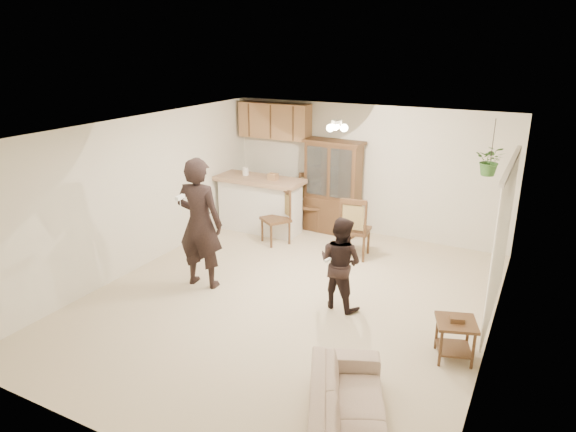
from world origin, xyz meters
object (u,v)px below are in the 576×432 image
at_px(adult, 200,230).
at_px(child, 340,263).
at_px(china_hutch, 333,188).
at_px(chair_bar, 308,214).
at_px(chair_hutch_left, 276,228).
at_px(side_table, 455,339).
at_px(sofa, 349,407).
at_px(chair_hutch_right, 355,240).

relative_size(adult, child, 1.33).
height_order(china_hutch, chair_bar, china_hutch).
relative_size(chair_bar, chair_hutch_left, 1.06).
distance_m(adult, side_table, 3.91).
relative_size(adult, china_hutch, 0.98).
relative_size(sofa, adult, 1.04).
bearing_deg(child, chair_hutch_right, -64.62).
bearing_deg(chair_bar, sofa, -79.04).
distance_m(china_hutch, chair_hutch_right, 1.43).
bearing_deg(chair_hutch_left, side_table, 2.15).
relative_size(adult, side_table, 3.12).
distance_m(child, chair_bar, 3.28).
height_order(adult, chair_bar, adult).
bearing_deg(child, chair_hutch_left, -29.63).
height_order(sofa, child, child).
relative_size(adult, chair_bar, 1.63).
xyz_separation_m(china_hutch, chair_hutch_left, (-0.70, -1.05, -0.61)).
distance_m(chair_bar, chair_hutch_right, 1.62).
distance_m(child, china_hutch, 3.09).
bearing_deg(side_table, chair_hutch_right, 132.05).
height_order(china_hutch, chair_hutch_left, china_hutch).
xyz_separation_m(sofa, side_table, (0.64, 1.82, -0.11)).
bearing_deg(adult, chair_hutch_right, -134.54).
height_order(sofa, adult, adult).
relative_size(china_hutch, chair_hutch_left, 1.76).
height_order(adult, chair_hutch_left, adult).
bearing_deg(chair_bar, chair_hutch_right, -52.56).
xyz_separation_m(adult, china_hutch, (0.86, 3.12, 0.00)).
bearing_deg(chair_bar, china_hutch, -10.32).
height_order(sofa, chair_bar, chair_bar).
xyz_separation_m(china_hutch, chair_bar, (-0.48, -0.07, -0.59)).
bearing_deg(china_hutch, chair_bar, -168.95).
bearing_deg(side_table, chair_bar, 136.57).
bearing_deg(chair_hutch_right, chair_bar, -41.79).
distance_m(child, chair_hutch_right, 1.90).
relative_size(child, china_hutch, 0.74).
bearing_deg(side_table, adult, 176.51).
xyz_separation_m(chair_bar, chair_hutch_left, (-0.21, -0.98, -0.02)).
xyz_separation_m(sofa, china_hutch, (-2.36, 5.18, 0.54)).
distance_m(adult, chair_hutch_left, 2.16).
distance_m(sofa, chair_bar, 5.85).
bearing_deg(adult, child, -177.29).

